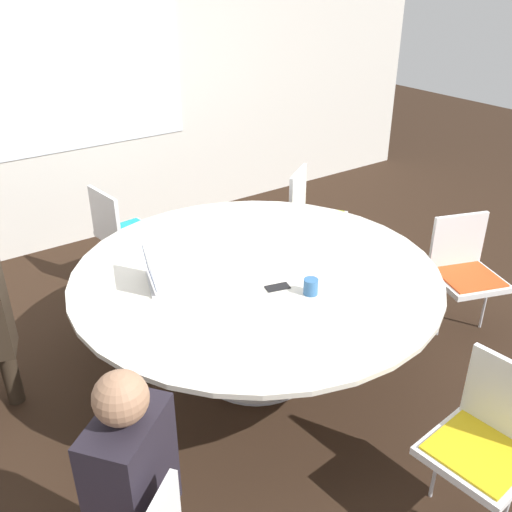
{
  "coord_description": "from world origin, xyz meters",
  "views": [
    {
      "loc": [
        -1.77,
        -2.5,
        2.46
      ],
      "look_at": [
        0.0,
        0.0,
        0.84
      ],
      "focal_mm": 40.0,
      "sensor_mm": 36.0,
      "label": 1
    }
  ],
  "objects_px": {
    "laptop": "(158,276)",
    "person_1": "(129,478)",
    "chair_4": "(311,211)",
    "cell_phone": "(278,287)",
    "chair_2": "(488,436)",
    "coffee_cup": "(311,287)",
    "chair_5": "(121,229)",
    "chair_3": "(465,266)"
  },
  "relations": [
    {
      "from": "chair_2",
      "to": "chair_4",
      "type": "height_order",
      "value": "same"
    },
    {
      "from": "chair_4",
      "to": "coffee_cup",
      "type": "relative_size",
      "value": 9.08
    },
    {
      "from": "chair_4",
      "to": "chair_5",
      "type": "xyz_separation_m",
      "value": [
        -1.49,
        0.6,
        0.0
      ]
    },
    {
      "from": "chair_4",
      "to": "cell_phone",
      "type": "height_order",
      "value": "chair_4"
    },
    {
      "from": "chair_3",
      "to": "person_1",
      "type": "height_order",
      "value": "person_1"
    },
    {
      "from": "chair_3",
      "to": "laptop",
      "type": "distance_m",
      "value": 2.17
    },
    {
      "from": "chair_3",
      "to": "coffee_cup",
      "type": "relative_size",
      "value": 9.08
    },
    {
      "from": "chair_3",
      "to": "chair_5",
      "type": "relative_size",
      "value": 1.0
    },
    {
      "from": "chair_4",
      "to": "coffee_cup",
      "type": "xyz_separation_m",
      "value": [
        -1.15,
        -1.34,
        0.28
      ]
    },
    {
      "from": "coffee_cup",
      "to": "cell_phone",
      "type": "distance_m",
      "value": 0.2
    },
    {
      "from": "chair_4",
      "to": "coffee_cup",
      "type": "bearing_deg",
      "value": 14.96
    },
    {
      "from": "chair_5",
      "to": "person_1",
      "type": "distance_m",
      "value": 2.73
    },
    {
      "from": "chair_4",
      "to": "chair_5",
      "type": "relative_size",
      "value": 1.0
    },
    {
      "from": "cell_phone",
      "to": "chair_4",
      "type": "bearing_deg",
      "value": 42.9
    },
    {
      "from": "person_1",
      "to": "laptop",
      "type": "distance_m",
      "value": 1.38
    },
    {
      "from": "person_1",
      "to": "coffee_cup",
      "type": "xyz_separation_m",
      "value": [
        1.38,
        0.58,
        0.09
      ]
    },
    {
      "from": "chair_4",
      "to": "chair_5",
      "type": "bearing_deg",
      "value": -56.38
    },
    {
      "from": "chair_3",
      "to": "chair_4",
      "type": "distance_m",
      "value": 1.42
    },
    {
      "from": "coffee_cup",
      "to": "person_1",
      "type": "bearing_deg",
      "value": -157.31
    },
    {
      "from": "laptop",
      "to": "person_1",
      "type": "bearing_deg",
      "value": 167.6
    },
    {
      "from": "chair_5",
      "to": "coffee_cup",
      "type": "height_order",
      "value": "chair_5"
    },
    {
      "from": "chair_4",
      "to": "person_1",
      "type": "xyz_separation_m",
      "value": [
        -2.53,
        -1.91,
        0.2
      ]
    },
    {
      "from": "chair_2",
      "to": "cell_phone",
      "type": "relative_size",
      "value": 5.58
    },
    {
      "from": "chair_5",
      "to": "chair_3",
      "type": "bearing_deg",
      "value": 34.3
    },
    {
      "from": "chair_2",
      "to": "chair_5",
      "type": "distance_m",
      "value": 3.11
    },
    {
      "from": "chair_3",
      "to": "chair_4",
      "type": "relative_size",
      "value": 1.0
    },
    {
      "from": "chair_3",
      "to": "chair_2",
      "type": "bearing_deg",
      "value": 60.08
    },
    {
      "from": "chair_5",
      "to": "cell_phone",
      "type": "xyz_separation_m",
      "value": [
        0.23,
        -1.78,
        0.24
      ]
    },
    {
      "from": "coffee_cup",
      "to": "chair_5",
      "type": "bearing_deg",
      "value": 100.01
    },
    {
      "from": "chair_4",
      "to": "laptop",
      "type": "height_order",
      "value": "laptop"
    },
    {
      "from": "chair_3",
      "to": "coffee_cup",
      "type": "bearing_deg",
      "value": 17.31
    },
    {
      "from": "chair_3",
      "to": "person_1",
      "type": "distance_m",
      "value": 2.82
    },
    {
      "from": "cell_phone",
      "to": "laptop",
      "type": "bearing_deg",
      "value": 141.36
    },
    {
      "from": "laptop",
      "to": "cell_phone",
      "type": "height_order",
      "value": "laptop"
    },
    {
      "from": "coffee_cup",
      "to": "laptop",
      "type": "bearing_deg",
      "value": 137.87
    },
    {
      "from": "laptop",
      "to": "coffee_cup",
      "type": "height_order",
      "value": "laptop"
    },
    {
      "from": "chair_2",
      "to": "laptop",
      "type": "bearing_deg",
      "value": 18.73
    },
    {
      "from": "chair_3",
      "to": "chair_4",
      "type": "height_order",
      "value": "same"
    },
    {
      "from": "cell_phone",
      "to": "coffee_cup",
      "type": "bearing_deg",
      "value": -54.6
    },
    {
      "from": "person_1",
      "to": "cell_phone",
      "type": "xyz_separation_m",
      "value": [
        1.27,
        0.74,
        0.04
      ]
    },
    {
      "from": "laptop",
      "to": "cell_phone",
      "type": "distance_m",
      "value": 0.7
    },
    {
      "from": "chair_2",
      "to": "chair_4",
      "type": "xyz_separation_m",
      "value": [
        1.03,
        2.47,
        0.0
      ]
    }
  ]
}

